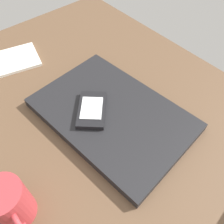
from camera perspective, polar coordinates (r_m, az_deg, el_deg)
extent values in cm
cube|color=brown|center=(52.76, 0.84, -10.47)|extent=(120.00, 80.00, 3.00)
cube|color=black|center=(55.77, 0.00, -0.57)|extent=(38.21, 27.75, 2.24)
cube|color=black|center=(54.65, -4.87, 0.58)|extent=(11.88, 11.64, 1.20)
cube|color=white|center=(54.13, -4.92, 1.02)|extent=(8.03, 7.94, 0.14)
cylinder|color=#B23338|center=(45.59, -23.51, -19.51)|extent=(7.03, 7.03, 9.43)
torus|color=#B23338|center=(43.94, -21.27, -23.54)|extent=(6.18, 0.90, 6.18)
cube|color=white|center=(76.66, -23.08, 11.30)|extent=(14.80, 17.63, 0.80)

